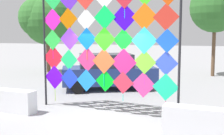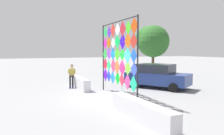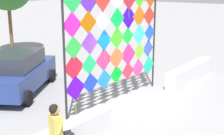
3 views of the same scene
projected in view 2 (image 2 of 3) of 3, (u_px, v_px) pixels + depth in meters
ground at (104, 98)px, 11.88m from camera, size 120.00×120.00×0.00m
plaza_ledge_left at (78, 82)px, 15.32m from camera, size 3.84×0.45×0.72m
plaza_ledge_right at (140, 111)px, 8.16m from camera, size 3.84×0.45×0.72m
kite_display_rack at (117, 53)px, 12.10m from camera, size 4.76×0.38×4.09m
seated_vendor at (72, 74)px, 15.29m from camera, size 0.74×0.59×1.56m
parked_car at (157, 76)px, 15.10m from camera, size 4.47×3.66×1.61m
tree_palm_like at (153, 41)px, 22.05m from camera, size 3.33×3.24×4.93m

